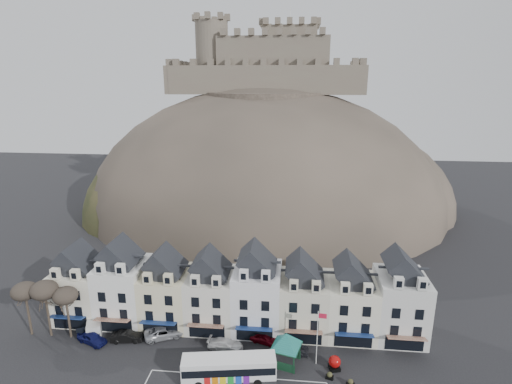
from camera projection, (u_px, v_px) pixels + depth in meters
townhouse_terrace at (235, 293)px, 58.94m from camera, size 54.40×9.35×11.80m
castle_hill at (268, 212)px, 110.96m from camera, size 100.00×76.00×68.00m
castle at (269, 62)px, 106.80m from camera, size 50.20×22.20×22.00m
tree_left_far at (25, 292)px, 56.10m from camera, size 3.61×3.61×8.24m
tree_left_mid at (44, 291)px, 55.72m from camera, size 3.78×3.78×8.64m
tree_left_near at (65, 296)px, 55.61m from camera, size 3.43×3.43×7.84m
bus at (229, 368)px, 48.67m from camera, size 11.69×4.41×3.22m
bus_shelter at (286, 340)px, 51.05m from camera, size 6.84×6.84×4.50m
red_buoy at (335, 363)px, 50.69m from camera, size 1.58×1.58×1.91m
flagpole at (318, 334)px, 50.71m from camera, size 1.12×0.18×7.73m
white_van at (95, 325)px, 58.28m from camera, size 3.56×4.86×2.03m
planter_west at (351, 383)px, 48.06m from camera, size 1.03×0.75×0.93m
planter_east at (330, 376)px, 49.19m from camera, size 1.03×0.69×0.95m
car_navy at (92, 338)px, 55.87m from camera, size 4.94×3.42×1.56m
car_black at (127, 336)px, 56.23m from camera, size 4.65×2.19×1.48m
car_silver at (164, 332)px, 57.13m from camera, size 6.04×4.61×1.54m
car_white at (225, 344)px, 54.59m from camera, size 5.07×2.46×1.42m
car_maroon at (264, 338)px, 55.93m from camera, size 4.52×2.98×1.43m
car_charcoal at (292, 349)px, 53.75m from camera, size 4.38×1.89×1.40m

